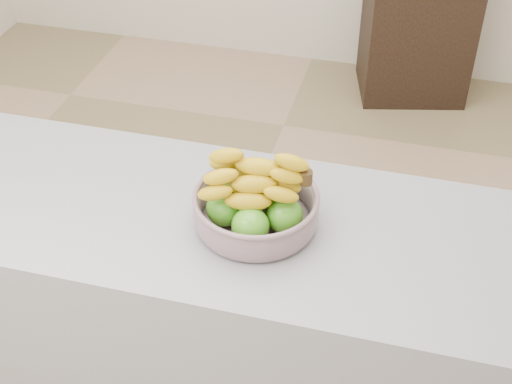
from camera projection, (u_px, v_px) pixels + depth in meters
The scene contains 4 objects.
ground at pixel (214, 291), 2.83m from camera, with size 4.00×4.00×0.00m, color tan.
counter at pixel (153, 319), 2.13m from camera, with size 2.00×0.60×0.90m, color gray.
cabinet at pixel (420, 7), 3.75m from camera, with size 0.55×0.44×0.99m, color black.
fruit_bowl at pixel (256, 204), 1.74m from camera, with size 0.31×0.31×0.20m.
Camera 1 is at (0.66, -1.86, 2.07)m, focal length 50.00 mm.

